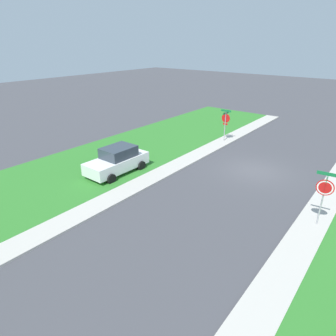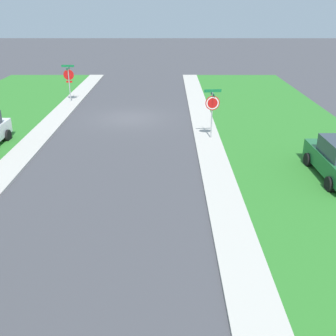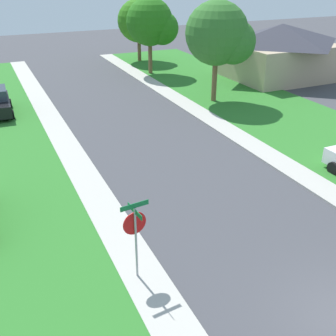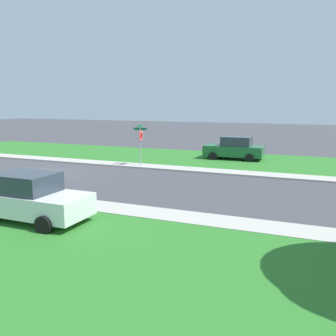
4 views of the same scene
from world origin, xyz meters
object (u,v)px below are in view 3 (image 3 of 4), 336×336
stop_sign_far_corner (135,228)px  tree_corner_large (221,36)px  tree_sidewalk_far (141,22)px  tree_sidewalk_mid (153,23)px  house_right_setback (280,51)px

stop_sign_far_corner → tree_corner_large: size_ratio=0.40×
tree_corner_large → tree_sidewalk_far: 15.55m
stop_sign_far_corner → tree_sidewalk_mid: 27.77m
stop_sign_far_corner → tree_corner_large: bearing=52.0°
stop_sign_far_corner → tree_sidewalk_far: size_ratio=0.45×
tree_sidewalk_mid → tree_corner_large: tree_corner_large is taller
tree_sidewalk_mid → house_right_setback: bearing=-32.0°
stop_sign_far_corner → house_right_setback: bearing=43.5°
tree_sidewalk_mid → stop_sign_far_corner: bearing=-113.6°
tree_sidewalk_far → house_right_setback: (8.36, -11.51, -1.50)m
tree_sidewalk_mid → tree_corner_large: bearing=-84.4°
stop_sign_far_corner → house_right_setback: size_ratio=0.30×
tree_corner_large → tree_sidewalk_far: tree_corner_large is taller
stop_sign_far_corner → tree_sidewalk_mid: tree_sidewalk_mid is taller
house_right_setback → tree_sidewalk_far: bearing=126.0°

